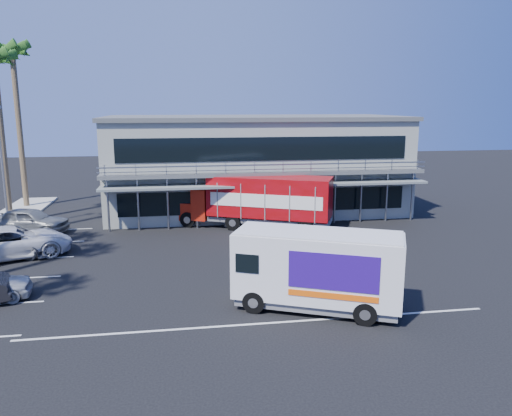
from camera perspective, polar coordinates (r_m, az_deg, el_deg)
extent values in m
plane|color=black|center=(24.95, -1.65, -7.35)|extent=(120.00, 120.00, 0.00)
cube|color=gray|center=(39.13, -0.17, 4.92)|extent=(22.00, 10.00, 7.00)
cube|color=#515454|center=(38.86, -0.17, 10.27)|extent=(22.40, 10.40, 0.30)
cube|color=#515454|center=(33.64, 1.31, 3.96)|extent=(22.00, 1.20, 0.25)
cube|color=gray|center=(33.04, 1.49, 4.69)|extent=(22.00, 0.08, 0.90)
cube|color=slate|center=(33.45, 1.40, 2.70)|extent=(22.00, 1.80, 0.15)
cube|color=black|center=(34.53, 1.12, 0.80)|extent=(20.00, 0.06, 1.60)
cube|color=black|center=(34.03, 1.15, 6.76)|extent=(20.00, 0.06, 1.60)
cylinder|color=brown|center=(38.31, -27.00, 6.51)|extent=(0.44, 0.44, 11.00)
cylinder|color=brown|center=(43.65, -25.38, 7.80)|extent=(0.44, 0.44, 12.00)
sphere|color=#164E19|center=(43.78, -26.12, 15.90)|extent=(1.10, 1.10, 1.10)
cylinder|color=gray|center=(36.40, -26.97, 3.92)|extent=(0.14, 0.14, 8.00)
cube|color=#AB1D0D|center=(35.02, -7.57, -0.14)|extent=(2.22, 2.65, 1.21)
cube|color=#AB1D0D|center=(34.49, -5.91, 0.66)|extent=(1.96, 2.71, 2.11)
cube|color=black|center=(34.38, -5.93, 1.65)|extent=(0.94, 1.96, 0.70)
cube|color=maroon|center=(32.98, 1.58, 1.36)|extent=(8.37, 5.64, 2.62)
cube|color=slate|center=(33.30, 1.57, -1.28)|extent=(8.21, 5.30, 0.30)
cube|color=white|center=(31.79, 1.03, 0.79)|extent=(6.75, 3.11, 0.86)
cube|color=white|center=(34.21, 2.10, 1.57)|extent=(6.75, 3.11, 0.86)
cylinder|color=black|center=(34.01, -7.81, -1.33)|extent=(1.07, 0.69, 1.05)
cylinder|color=black|center=(36.00, -6.42, -0.57)|extent=(1.07, 0.69, 1.05)
cylinder|color=black|center=(32.89, -2.65, -1.68)|extent=(1.07, 0.69, 1.05)
cylinder|color=black|center=(34.95, -1.52, -0.87)|extent=(1.07, 0.69, 1.05)
cylinder|color=black|center=(31.75, 5.67, -2.22)|extent=(1.07, 0.69, 1.05)
cylinder|color=black|center=(33.88, 6.32, -1.35)|extent=(1.07, 0.69, 1.05)
cube|color=silver|center=(20.18, 7.04, -6.59)|extent=(6.96, 4.78, 2.64)
cube|color=slate|center=(20.68, 6.93, -10.44)|extent=(6.62, 4.47, 0.33)
cube|color=black|center=(20.77, -1.98, -5.15)|extent=(0.82, 1.72, 0.90)
cube|color=silver|center=(19.80, 7.13, -2.88)|extent=(6.82, 4.68, 0.08)
cube|color=#2A0D7A|center=(18.95, 8.82, -7.27)|extent=(3.11, 1.42, 1.42)
cube|color=#2A0D7A|center=(21.13, 9.54, -5.28)|extent=(3.11, 1.42, 1.42)
cube|color=#F2590C|center=(19.27, 8.73, -9.93)|extent=(3.11, 1.41, 0.24)
cylinder|color=black|center=(20.19, -0.25, -10.69)|extent=(0.94, 0.63, 0.91)
cylinder|color=black|center=(21.99, 1.16, -8.77)|extent=(0.94, 0.63, 0.91)
cylinder|color=black|center=(19.58, 12.37, -11.72)|extent=(0.94, 0.63, 0.91)
cylinder|color=black|center=(21.43, 12.66, -9.63)|extent=(0.94, 0.63, 0.91)
imported|color=silver|center=(30.09, -26.10, -3.53)|extent=(6.73, 4.83, 1.70)
imported|color=#2C303B|center=(30.59, -26.88, -3.48)|extent=(5.70, 2.83, 1.59)
imported|color=slate|center=(35.25, -24.47, -1.31)|extent=(5.23, 3.08, 1.67)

